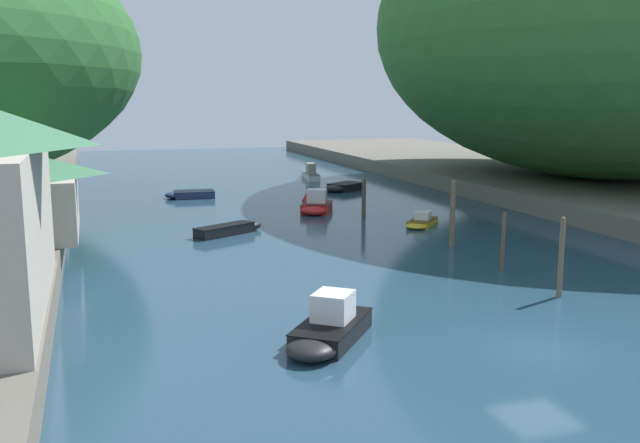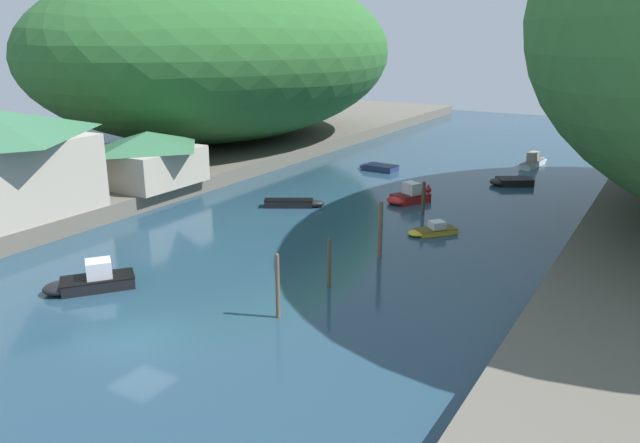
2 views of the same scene
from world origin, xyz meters
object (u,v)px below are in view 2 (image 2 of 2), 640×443
Objects in this scene: boat_far_right_bank at (407,197)px; boat_open_rowboat at (296,203)px; boat_small_dinghy at (89,281)px; boat_near_quay at (377,167)px; boathouse_shed at (149,157)px; boat_yellow_tender at (432,230)px; person_by_boathouse at (140,179)px; boat_moored_right at (509,182)px; boat_far_upstream at (535,162)px; channel_buoy_near at (428,189)px; person_on_quay at (75,199)px.

boat_far_right_bank is 9.53m from boat_open_rowboat.
boat_small_dinghy reaches higher than boat_far_right_bank.
boat_far_right_bank reaches higher than boat_open_rowboat.
boat_near_quay is at bearing -27.35° from boat_far_right_bank.
boathouse_shed is at bearing 53.28° from boat_far_right_bank.
person_by_boathouse reaches higher than boat_yellow_tender.
boat_moored_right is 0.70× the size of boat_far_upstream.
boat_far_right_bank is 2.52× the size of person_by_boathouse.
boat_open_rowboat reaches higher than boat_near_quay.
boat_near_quay is (11.71, 20.66, -3.40)m from boathouse_shed.
person_by_boathouse reaches higher than channel_buoy_near.
boat_small_dinghy is (-13.99, -47.59, 0.02)m from boat_far_upstream.
boat_yellow_tender is 2.17× the size of person_on_quay.
boat_near_quay is at bearing 151.64° from boat_open_rowboat.
boat_yellow_tender reaches higher than boat_moored_right.
boat_yellow_tender is 0.59× the size of boat_far_upstream.
person_by_boathouse is at bearing -15.34° from boat_small_dinghy.
boathouse_shed is at bearing -16.69° from boat_small_dinghy.
channel_buoy_near is (-5.52, -6.78, 0.01)m from boat_moored_right.
boat_far_upstream is 46.94m from person_on_quay.
boathouse_shed is at bearing 96.64° from boat_moored_right.
channel_buoy_near is (0.39, 3.91, -0.16)m from boat_far_right_bank.
boathouse_shed is at bearing 5.20° from person_on_quay.
boathouse_shed is 4.93× the size of person_on_quay.
person_on_quay reaches higher than boat_small_dinghy.
boat_yellow_tender is 12.01m from channel_buoy_near.
boat_small_dinghy is (-8.01, -26.58, 0.00)m from boat_far_right_bank.
boat_small_dinghy is 1.19× the size of boat_near_quay.
boat_small_dinghy is 2.93× the size of person_by_boathouse.
boat_near_quay is at bearing -24.31° from person_on_quay.
boat_near_quay is (-0.50, 16.50, -0.02)m from boat_open_rowboat.
boat_far_upstream reaches higher than boat_yellow_tender.
person_on_quay is (-17.72, -19.48, 1.84)m from boat_far_right_bank.
boat_small_dinghy is 17.65m from person_by_boathouse.
boat_far_right_bank reaches higher than channel_buoy_near.
boathouse_shed is at bearing -101.26° from boat_open_rowboat.
boat_yellow_tender is at bearing -81.97° from person_by_boathouse.
boat_near_quay is (-7.85, 10.44, -0.21)m from boat_far_right_bank.
person_by_boathouse reaches higher than boat_far_upstream.
channel_buoy_near reaches higher than boat_open_rowboat.
boat_small_dinghy is 20.54m from boat_open_rowboat.
boat_moored_right is 2.58× the size of person_by_boathouse.
person_by_boathouse reaches higher than boat_open_rowboat.
boathouse_shed reaches higher than boat_yellow_tender.
boat_near_quay is 10.51m from channel_buoy_near.
boat_small_dinghy is 31.62m from channel_buoy_near.
person_on_quay reaches higher than boat_far_upstream.
channel_buoy_near is at bearing -43.81° from person_on_quay.
boat_near_quay is at bearing -52.15° from boat_small_dinghy.
person_on_quay is at bearing 109.20° from boat_moored_right.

